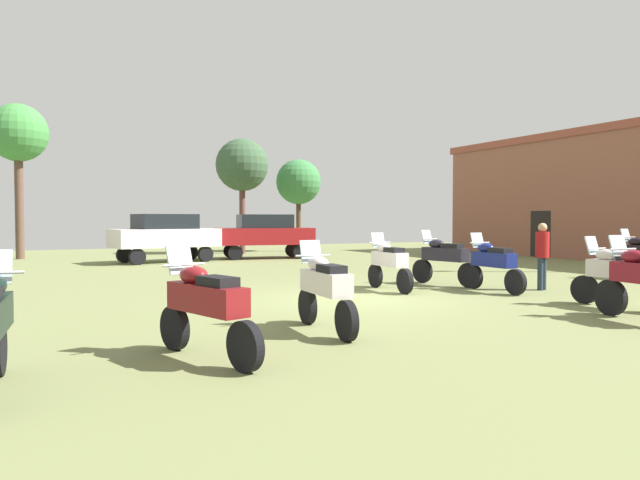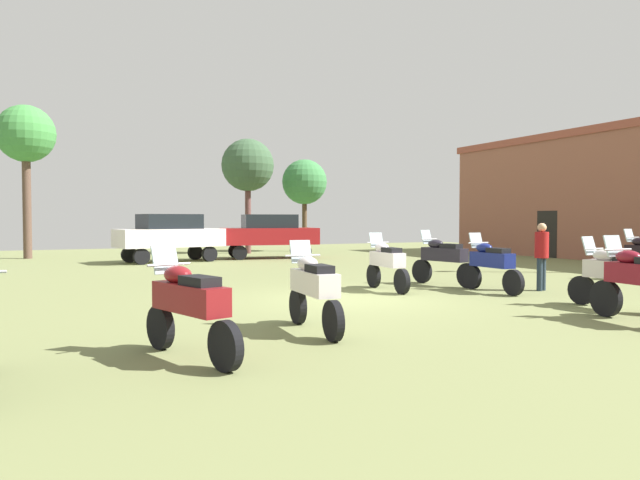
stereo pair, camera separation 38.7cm
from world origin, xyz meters
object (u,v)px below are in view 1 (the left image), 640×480
at_px(motorcycle_1, 206,304).
at_px(motorcycle_5, 389,262).
at_px(motorcycle_8, 325,287).
at_px(car_1, 165,234).
at_px(tree_1, 298,182).
at_px(car_2, 265,233).
at_px(motorcycle_9, 493,263).
at_px(motorcycle_11, 620,273).
at_px(motorcycle_7, 444,258).
at_px(tree_3, 242,166).
at_px(person_1, 542,251).
at_px(tree_5, 18,135).

height_order(motorcycle_1, motorcycle_5, motorcycle_5).
height_order(motorcycle_8, car_1, car_1).
bearing_deg(tree_1, car_2, -129.16).
height_order(motorcycle_9, motorcycle_11, motorcycle_9).
relative_size(motorcycle_5, tree_1, 0.41).
xyz_separation_m(motorcycle_5, motorcycle_7, (2.00, 0.33, 0.03)).
relative_size(motorcycle_8, car_1, 0.48).
bearing_deg(motorcycle_5, car_1, 107.42).
distance_m(motorcycle_1, motorcycle_7, 9.81).
distance_m(car_1, car_2, 4.58).
height_order(motorcycle_8, car_2, car_2).
xyz_separation_m(motorcycle_1, tree_3, (8.00, 21.80, 3.83)).
bearing_deg(motorcycle_5, motorcycle_9, -28.87).
distance_m(person_1, tree_1, 19.27).
bearing_deg(car_1, tree_5, 36.70).
relative_size(motorcycle_5, tree_5, 0.30).
bearing_deg(motorcycle_1, car_1, 62.88).
relative_size(motorcycle_7, tree_5, 0.32).
relative_size(car_1, tree_5, 0.66).
bearing_deg(tree_3, motorcycle_1, -110.14).
bearing_deg(motorcycle_5, tree_1, 76.31).
distance_m(motorcycle_5, tree_5, 19.70).
relative_size(motorcycle_5, car_1, 0.46).
bearing_deg(motorcycle_7, motorcycle_8, -155.38).
relative_size(motorcycle_5, person_1, 1.24).
relative_size(motorcycle_1, motorcycle_5, 1.03).
xyz_separation_m(motorcycle_5, car_1, (-3.03, 12.22, 0.46)).
xyz_separation_m(motorcycle_7, person_1, (1.50, -2.03, 0.26)).
bearing_deg(tree_1, tree_5, -179.37).
xyz_separation_m(motorcycle_5, motorcycle_8, (-3.92, -4.14, 0.00)).
distance_m(motorcycle_5, motorcycle_7, 2.03).
bearing_deg(car_1, motorcycle_11, -172.83).
xyz_separation_m(motorcycle_5, tree_1, (5.34, 17.28, 3.11)).
relative_size(motorcycle_11, tree_3, 0.37).
xyz_separation_m(motorcycle_8, motorcycle_11, (6.45, -0.46, -0.00)).
bearing_deg(person_1, motorcycle_8, 1.87).
xyz_separation_m(motorcycle_7, tree_5, (-10.46, 16.80, 4.79)).
bearing_deg(car_2, car_1, 104.26).
xyz_separation_m(motorcycle_1, car_1, (3.11, 17.36, 0.46)).
height_order(motorcycle_1, car_1, car_1).
height_order(car_2, tree_3, tree_3).
bearing_deg(motorcycle_9, motorcycle_7, 95.35).
bearing_deg(motorcycle_1, tree_1, 45.92).
bearing_deg(person_1, motorcycle_5, -42.15).
distance_m(motorcycle_11, car_2, 17.24).
bearing_deg(motorcycle_9, motorcycle_1, -155.56).
xyz_separation_m(tree_3, tree_5, (-10.31, 0.47, 0.98)).
bearing_deg(motorcycle_11, tree_5, 110.08).
bearing_deg(car_2, motorcycle_8, 171.41).
height_order(motorcycle_8, tree_5, tree_5).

